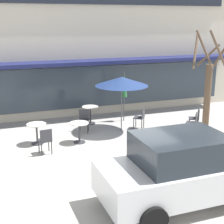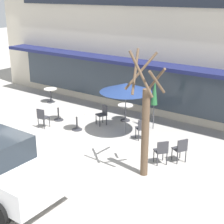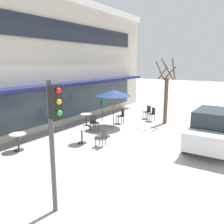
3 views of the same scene
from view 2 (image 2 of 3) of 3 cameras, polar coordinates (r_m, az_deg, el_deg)
ground_plane at (r=12.74m, az=-10.60°, el=-7.10°), size 80.00×80.00×0.00m
building_facade at (r=19.67m, az=10.64°, el=13.93°), size 18.98×9.10×7.71m
cafe_table_near_wall at (r=14.64m, az=-5.90°, el=-1.10°), size 0.70×0.70×0.76m
cafe_table_streetside at (r=15.86m, az=-8.95°, el=0.40°), size 0.70×0.70×0.76m
cafe_table_by_tree at (r=15.63m, az=2.24°, el=0.33°), size 0.70×0.70×0.76m
cafe_table_mid_patio at (r=18.54m, az=-10.17°, el=3.11°), size 0.70×0.70×0.76m
patio_umbrella_green_folded at (r=14.46m, az=7.09°, el=3.24°), size 0.28×0.28×2.20m
patio_umbrella_cream_folded at (r=13.62m, az=2.32°, el=4.09°), size 2.10×2.10×2.20m
cafe_chair_0 at (r=15.18m, az=-1.55°, el=-0.20°), size 0.52×0.52×0.89m
cafe_chair_1 at (r=15.06m, az=-11.50°, el=-0.76°), size 0.45×0.45×0.89m
cafe_chair_2 at (r=12.07m, az=11.32°, el=-5.94°), size 0.55×0.55×0.89m
cafe_chair_3 at (r=13.64m, az=5.00°, el=-2.59°), size 0.56×0.56×0.89m
cafe_chair_4 at (r=11.82m, az=8.22°, el=-6.33°), size 0.56×0.56×0.89m
street_tree at (r=10.61m, az=5.52°, el=-1.71°), size 1.28×1.26×4.05m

